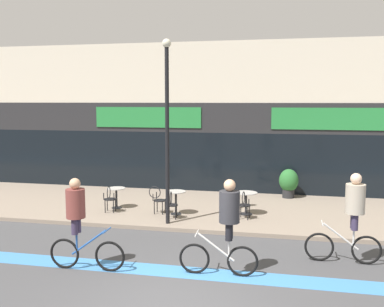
# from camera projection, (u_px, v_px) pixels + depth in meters

# --- Properties ---
(ground_plane) EXTENTS (120.00, 120.00, 0.00)m
(ground_plane) POSITION_uv_depth(u_px,v_px,m) (172.00, 303.00, 8.49)
(ground_plane) COLOR #424244
(sidewalk_slab) EXTENTS (40.00, 5.50, 0.12)m
(sidewalk_slab) POSITION_uv_depth(u_px,v_px,m) (225.00, 210.00, 15.51)
(sidewalk_slab) COLOR gray
(sidewalk_slab) RESTS_ON ground
(storefront_facade) EXTENTS (40.00, 4.06, 6.15)m
(storefront_facade) POSITION_uv_depth(u_px,v_px,m) (241.00, 118.00, 19.74)
(storefront_facade) COLOR beige
(storefront_facade) RESTS_ON ground
(bike_lane_stripe) EXTENTS (36.00, 0.70, 0.01)m
(bike_lane_stripe) POSITION_uv_depth(u_px,v_px,m) (190.00, 273.00, 10.00)
(bike_lane_stripe) COLOR #3D7AB7
(bike_lane_stripe) RESTS_ON ground
(bistro_table_0) EXTENTS (0.63, 0.63, 0.71)m
(bistro_table_0) POSITION_uv_depth(u_px,v_px,m) (116.00, 194.00, 15.43)
(bistro_table_0) COLOR black
(bistro_table_0) RESTS_ON sidewalk_slab
(bistro_table_1) EXTENTS (0.65, 0.65, 0.77)m
(bistro_table_1) POSITION_uv_depth(u_px,v_px,m) (176.00, 198.00, 14.59)
(bistro_table_1) COLOR black
(bistro_table_1) RESTS_ON sidewalk_slab
(bistro_table_2) EXTENTS (0.73, 0.73, 0.73)m
(bistro_table_2) POSITION_uv_depth(u_px,v_px,m) (246.00, 199.00, 14.58)
(bistro_table_2) COLOR black
(bistro_table_2) RESTS_ON sidewalk_slab
(cafe_chair_0_near) EXTENTS (0.45, 0.60, 0.90)m
(cafe_chair_0_near) POSITION_uv_depth(u_px,v_px,m) (110.00, 197.00, 14.82)
(cafe_chair_0_near) COLOR black
(cafe_chair_0_near) RESTS_ON sidewalk_slab
(cafe_chair_1_near) EXTENTS (0.45, 0.60, 0.90)m
(cafe_chair_1_near) POSITION_uv_depth(u_px,v_px,m) (171.00, 203.00, 13.99)
(cafe_chair_1_near) COLOR black
(cafe_chair_1_near) RESTS_ON sidewalk_slab
(cafe_chair_1_side) EXTENTS (0.58, 0.42, 0.90)m
(cafe_chair_1_side) POSITION_uv_depth(u_px,v_px,m) (157.00, 198.00, 14.73)
(cafe_chair_1_side) COLOR black
(cafe_chair_1_side) RESTS_ON sidewalk_slab
(cafe_chair_2_near) EXTENTS (0.44, 0.59, 0.90)m
(cafe_chair_2_near) POSITION_uv_depth(u_px,v_px,m) (244.00, 203.00, 13.98)
(cafe_chair_2_near) COLOR black
(cafe_chair_2_near) RESTS_ON sidewalk_slab
(planter_pot) EXTENTS (0.73, 0.73, 1.10)m
(planter_pot) POSITION_uv_depth(u_px,v_px,m) (289.00, 182.00, 17.10)
(planter_pot) COLOR #232326
(planter_pot) RESTS_ON sidewalk_slab
(lamp_post) EXTENTS (0.26, 0.26, 5.47)m
(lamp_post) POSITION_uv_depth(u_px,v_px,m) (167.00, 119.00, 13.21)
(lamp_post) COLOR black
(lamp_post) RESTS_ON sidewalk_slab
(cyclist_0) EXTENTS (1.79, 0.49, 2.10)m
(cyclist_0) POSITION_uv_depth(u_px,v_px,m) (79.00, 218.00, 10.06)
(cyclist_0) COLOR black
(cyclist_0) RESTS_ON ground
(cyclist_1) EXTENTS (1.76, 0.48, 2.15)m
(cyclist_1) POSITION_uv_depth(u_px,v_px,m) (352.00, 211.00, 10.44)
(cyclist_1) COLOR black
(cyclist_1) RESTS_ON ground
(cyclist_2) EXTENTS (1.75, 0.51, 2.14)m
(cyclist_2) POSITION_uv_depth(u_px,v_px,m) (227.00, 220.00, 9.70)
(cyclist_2) COLOR black
(cyclist_2) RESTS_ON ground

